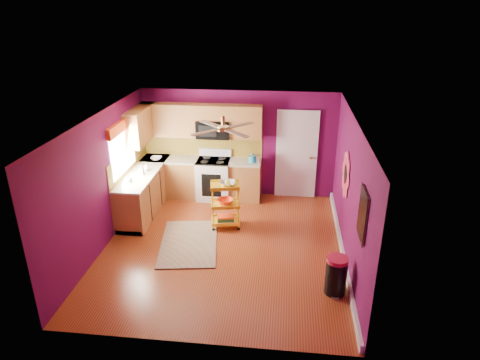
# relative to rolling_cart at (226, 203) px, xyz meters

# --- Properties ---
(ground) EXTENTS (5.00, 5.00, 0.00)m
(ground) POSITION_rel_rolling_cart_xyz_m (0.07, -0.80, -0.54)
(ground) COLOR maroon
(ground) RESTS_ON ground
(room_envelope) EXTENTS (4.54, 5.04, 2.52)m
(room_envelope) POSITION_rel_rolling_cart_xyz_m (0.09, -0.80, 1.10)
(room_envelope) COLOR #570A3E
(room_envelope) RESTS_ON ground
(lower_cabinets) EXTENTS (2.81, 2.31, 0.94)m
(lower_cabinets) POSITION_rel_rolling_cart_xyz_m (-1.28, 1.01, -0.10)
(lower_cabinets) COLOR brown
(lower_cabinets) RESTS_ON ground
(electric_range) EXTENTS (0.76, 0.66, 1.13)m
(electric_range) POSITION_rel_rolling_cart_xyz_m (-0.48, 1.37, -0.05)
(electric_range) COLOR white
(electric_range) RESTS_ON ground
(upper_cabinetry) EXTENTS (2.80, 2.30, 1.26)m
(upper_cabinetry) POSITION_rel_rolling_cart_xyz_m (-1.17, 1.37, 1.26)
(upper_cabinetry) COLOR brown
(upper_cabinetry) RESTS_ON ground
(left_window) EXTENTS (0.08, 1.35, 1.08)m
(left_window) POSITION_rel_rolling_cart_xyz_m (-2.15, 0.25, 1.20)
(left_window) COLOR white
(left_window) RESTS_ON ground
(panel_door) EXTENTS (0.95, 0.11, 2.15)m
(panel_door) POSITION_rel_rolling_cart_xyz_m (1.42, 1.67, 0.49)
(panel_door) COLOR white
(panel_door) RESTS_ON ground
(right_wall_art) EXTENTS (0.04, 2.74, 1.04)m
(right_wall_art) POSITION_rel_rolling_cart_xyz_m (2.30, -1.14, 0.91)
(right_wall_art) COLOR black
(right_wall_art) RESTS_ON ground
(ceiling_fan) EXTENTS (1.01, 1.01, 0.26)m
(ceiling_fan) POSITION_rel_rolling_cart_xyz_m (0.07, -0.60, 1.75)
(ceiling_fan) COLOR #BF8C3F
(ceiling_fan) RESTS_ON ground
(shag_rug) EXTENTS (1.30, 1.87, 0.02)m
(shag_rug) POSITION_rel_rolling_cart_xyz_m (-0.62, -0.75, -0.53)
(shag_rug) COLOR #321C10
(shag_rug) RESTS_ON ground
(rolling_cart) EXTENTS (0.65, 0.52, 1.05)m
(rolling_cart) POSITION_rel_rolling_cart_xyz_m (0.00, 0.00, 0.00)
(rolling_cart) COLOR yellow
(rolling_cart) RESTS_ON ground
(trash_can) EXTENTS (0.38, 0.40, 0.65)m
(trash_can) POSITION_rel_rolling_cart_xyz_m (2.05, -1.96, -0.21)
(trash_can) COLOR black
(trash_can) RESTS_ON ground
(teal_kettle) EXTENTS (0.18, 0.18, 0.21)m
(teal_kettle) POSITION_rel_rolling_cart_xyz_m (0.43, 1.36, 0.49)
(teal_kettle) COLOR teal
(teal_kettle) RESTS_ON lower_cabinets
(toaster) EXTENTS (0.22, 0.15, 0.18)m
(toaster) POSITION_rel_rolling_cart_xyz_m (0.47, 1.38, 0.49)
(toaster) COLOR beige
(toaster) RESTS_ON lower_cabinets
(soap_bottle_a) EXTENTS (0.09, 0.10, 0.21)m
(soap_bottle_a) POSITION_rel_rolling_cart_xyz_m (-1.84, 0.34, 0.51)
(soap_bottle_a) COLOR #EA3F72
(soap_bottle_a) RESTS_ON lower_cabinets
(soap_bottle_b) EXTENTS (0.13, 0.13, 0.16)m
(soap_bottle_b) POSITION_rel_rolling_cart_xyz_m (-1.81, 0.58, 0.48)
(soap_bottle_b) COLOR white
(soap_bottle_b) RESTS_ON lower_cabinets
(counter_dish) EXTENTS (0.25, 0.25, 0.06)m
(counter_dish) POSITION_rel_rolling_cart_xyz_m (-1.80, 1.27, 0.43)
(counter_dish) COLOR white
(counter_dish) RESTS_ON lower_cabinets
(counter_cup) EXTENTS (0.14, 0.14, 0.11)m
(counter_cup) POSITION_rel_rolling_cart_xyz_m (-1.96, -0.07, 0.46)
(counter_cup) COLOR white
(counter_cup) RESTS_ON lower_cabinets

